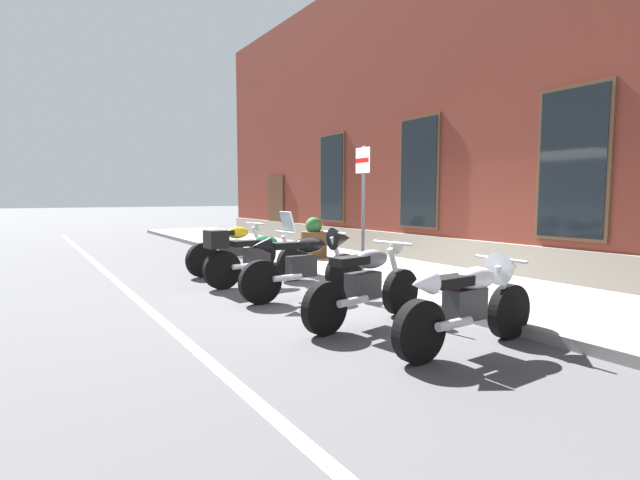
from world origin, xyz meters
name	(u,v)px	position (x,y,z in m)	size (l,w,h in m)	color
ground_plane	(360,292)	(0.00, 0.00, 0.00)	(140.00, 140.00, 0.00)	#424244
sidewalk	(426,280)	(0.00, 1.50, 0.06)	(30.45, 3.00, 0.13)	slate
lane_stripe	(161,320)	(0.00, -3.20, 0.00)	(30.45, 0.12, 0.01)	silver
brick_pub_facade	(584,106)	(0.00, 6.46, 3.66)	(24.45, 7.01, 7.33)	maroon
motorcycle_yellow_naked	(235,249)	(-2.98, -0.97, 0.50)	(0.70, 2.11, 1.02)	black
motorcycle_green_touring	(254,255)	(-1.50, -1.21, 0.54)	(0.62, 2.09, 1.30)	black
motorcycle_black_sport	(309,261)	(-0.10, -0.93, 0.58)	(0.62, 2.13, 1.08)	black
motorcycle_grey_naked	(367,285)	(1.56, -1.10, 0.49)	(0.65, 1.98, 0.99)	black
motorcycle_white_sport	(474,297)	(2.90, -0.77, 0.54)	(0.62, 2.00, 0.98)	black
parking_sign	(363,193)	(-0.55, 0.46, 1.63)	(0.36, 0.07, 2.32)	#4C4C51
barrel_planter	(314,241)	(-3.46, 1.25, 0.52)	(0.66, 0.66, 0.95)	brown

